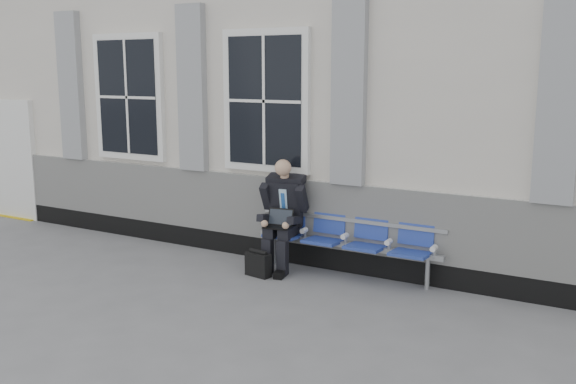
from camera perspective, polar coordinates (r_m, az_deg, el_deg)
The scene contains 5 objects.
ground at distance 8.34m, azimuth -9.21°, elevation -8.03°, with size 70.00×70.00×0.00m, color slate.
station_building at distance 10.84m, azimuth 1.94°, elevation 8.43°, with size 14.40×4.40×4.49m.
bench at distance 8.44m, azimuth 5.27°, elevation -3.80°, with size 2.60×0.47×0.91m.
businessman at distance 8.65m, azimuth -0.42°, elevation -1.68°, with size 0.65×0.88×1.50m.
briefcase at distance 8.48m, azimuth -2.67°, elevation -6.41°, with size 0.37×0.20×0.36m.
Camera 1 is at (4.97, -6.14, 2.68)m, focal length 40.00 mm.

